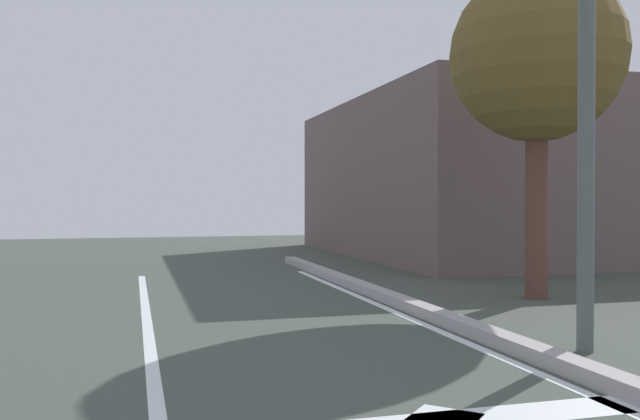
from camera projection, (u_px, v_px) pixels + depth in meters
The scene contains 3 objects.
lane_arrow_head at pixel (441, 420), 4.46m from camera, with size 0.56×0.44×0.01m, color silver.
roadside_tree at pixel (537, 58), 9.95m from camera, with size 2.58×2.58×4.92m.
building_block at pixel (543, 180), 18.76m from camera, with size 11.26×10.02×4.08m, color #6A5554.
Camera 1 is at (-0.20, 2.63, 1.47)m, focal length 37.64 mm.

